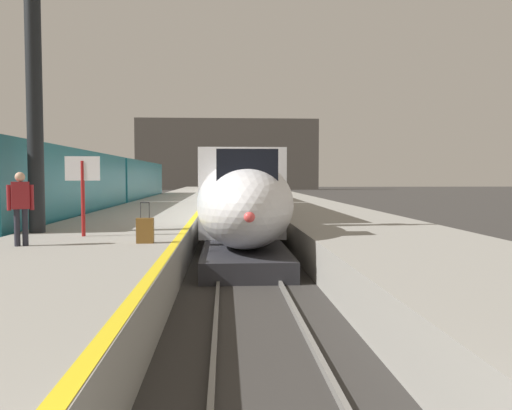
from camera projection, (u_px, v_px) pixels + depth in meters
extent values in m
cube|color=gray|center=(156.00, 219.00, 26.15)|extent=(4.80, 110.00, 1.05)
cube|color=gray|center=(316.00, 218.00, 26.63)|extent=(4.80, 110.00, 1.05)
cube|color=yellow|center=(201.00, 208.00, 26.26)|extent=(0.20, 107.80, 0.01)
cube|color=slate|center=(222.00, 223.00, 29.11)|extent=(0.08, 110.00, 0.12)
cube|color=slate|center=(249.00, 223.00, 29.20)|extent=(0.08, 110.00, 0.12)
cube|color=slate|center=(74.00, 223.00, 28.63)|extent=(0.08, 110.00, 0.12)
cube|color=slate|center=(102.00, 223.00, 28.72)|extent=(0.08, 110.00, 0.12)
ellipsoid|color=silver|center=(245.00, 204.00, 15.30)|extent=(2.78, 5.94, 2.56)
cube|color=#28282D|center=(245.00, 258.00, 15.09)|extent=(2.46, 5.05, 0.55)
cube|color=black|center=(247.00, 167.00, 13.91)|extent=(1.59, 1.00, 0.90)
sphere|color=#F24C4C|center=(249.00, 217.00, 12.43)|extent=(0.28, 0.28, 0.28)
cube|color=silver|center=(237.00, 189.00, 24.04)|extent=(2.90, 14.00, 3.05)
cube|color=black|center=(206.00, 177.00, 23.92)|extent=(0.04, 11.90, 0.80)
cube|color=black|center=(268.00, 177.00, 24.09)|extent=(0.04, 11.90, 0.80)
cube|color=silver|center=(237.00, 216.00, 24.11)|extent=(2.92, 13.30, 0.24)
cube|color=black|center=(240.00, 239.00, 19.67)|extent=(2.03, 2.20, 0.56)
cube|color=black|center=(235.00, 219.00, 28.60)|extent=(2.03, 2.20, 0.56)
cube|color=silver|center=(232.00, 184.00, 40.58)|extent=(2.90, 18.00, 3.05)
cube|color=black|center=(214.00, 177.00, 40.47)|extent=(0.04, 15.84, 0.80)
cube|color=black|center=(250.00, 177.00, 40.64)|extent=(0.04, 15.84, 0.80)
cube|color=black|center=(234.00, 212.00, 34.58)|extent=(2.03, 2.20, 0.56)
cube|color=black|center=(231.00, 203.00, 46.78)|extent=(2.03, 2.20, 0.56)
cube|color=silver|center=(230.00, 181.00, 59.12)|extent=(2.90, 18.00, 3.05)
cube|color=black|center=(217.00, 177.00, 59.01)|extent=(0.04, 15.84, 0.80)
cube|color=black|center=(242.00, 177.00, 59.18)|extent=(0.04, 15.84, 0.80)
cube|color=black|center=(231.00, 200.00, 53.12)|extent=(2.03, 2.20, 0.56)
cube|color=black|center=(229.00, 195.00, 65.32)|extent=(2.03, 2.20, 0.56)
cube|color=#145660|center=(55.00, 188.00, 23.06)|extent=(2.85, 18.00, 3.30)
cube|color=black|center=(22.00, 176.00, 22.95)|extent=(0.04, 15.30, 0.90)
cube|color=black|center=(86.00, 176.00, 23.12)|extent=(0.04, 15.30, 0.90)
cube|color=black|center=(0.00, 248.00, 17.43)|extent=(2.00, 2.00, 0.52)
cube|color=black|center=(89.00, 219.00, 28.91)|extent=(2.00, 2.00, 0.52)
cube|color=#145660|center=(130.00, 183.00, 41.60)|extent=(2.85, 18.00, 3.30)
cylinder|color=black|center=(34.00, 67.00, 14.56)|extent=(0.44, 0.44, 9.27)
cylinder|color=#23232D|center=(25.00, 227.00, 11.96)|extent=(0.13, 0.13, 0.85)
cylinder|color=#23232D|center=(17.00, 228.00, 11.88)|extent=(0.13, 0.13, 0.85)
cube|color=maroon|center=(20.00, 195.00, 11.88)|extent=(0.44, 0.35, 0.62)
cylinder|color=maroon|center=(32.00, 197.00, 11.99)|extent=(0.09, 0.09, 0.58)
cylinder|color=maroon|center=(9.00, 198.00, 11.78)|extent=(0.09, 0.09, 0.58)
sphere|color=tan|center=(20.00, 177.00, 11.86)|extent=(0.22, 0.22, 0.22)
cube|color=brown|center=(145.00, 231.00, 12.44)|extent=(0.40, 0.22, 0.60)
cylinder|color=#262628|center=(141.00, 211.00, 12.41)|extent=(0.02, 0.02, 0.36)
cylinder|color=#262628|center=(149.00, 210.00, 12.42)|extent=(0.02, 0.02, 0.36)
cube|color=#262628|center=(145.00, 203.00, 12.41)|extent=(0.22, 0.03, 0.02)
cylinder|color=maroon|center=(83.00, 199.00, 13.83)|extent=(0.10, 0.10, 2.00)
cube|color=white|center=(82.00, 168.00, 13.78)|extent=(0.90, 0.06, 0.64)
cube|color=#4C4742|center=(228.00, 154.00, 103.03)|extent=(36.00, 2.00, 14.00)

